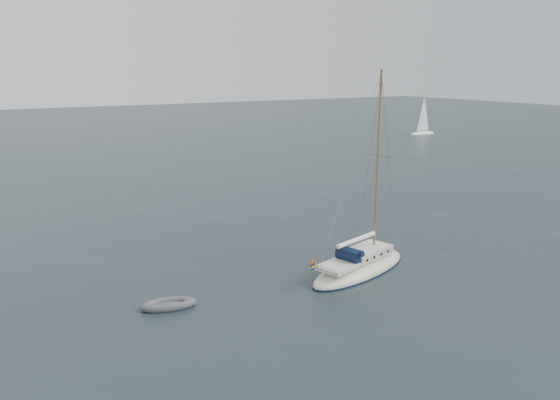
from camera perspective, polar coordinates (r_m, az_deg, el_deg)
ground at (r=30.88m, az=1.34°, el=-8.28°), size 300.00×300.00×0.00m
sailboat at (r=31.99m, az=8.37°, el=-5.90°), size 8.42×2.53×11.98m
dinghy at (r=27.93m, az=-11.56°, el=-10.65°), size 2.70×1.22×0.39m
distant_yacht_b at (r=101.09m, az=14.77°, el=8.52°), size 5.77×3.08×7.65m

